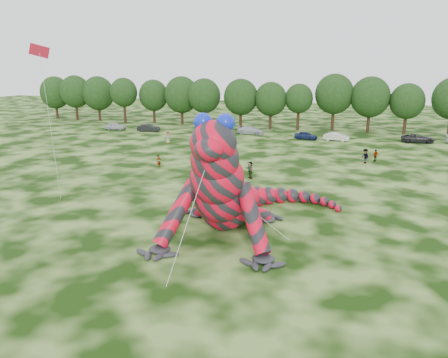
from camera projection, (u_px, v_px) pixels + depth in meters
name	position (u px, v px, depth m)	size (l,w,h in m)	color
ground	(169.00, 243.00, 30.60)	(240.00, 240.00, 0.00)	#16330A
inflatable_gecko	(228.00, 168.00, 32.79)	(15.54, 18.46, 9.23)	red
flying_kite	(41.00, 62.00, 33.69)	(2.76, 3.83, 14.01)	red
tree_0	(56.00, 98.00, 99.67)	(6.91, 6.22, 9.51)	black
tree_1	(76.00, 98.00, 96.77)	(6.74, 6.07, 9.81)	black
tree_2	(99.00, 99.00, 95.93)	(7.04, 6.34, 9.64)	black
tree_3	(124.00, 100.00, 92.30)	(5.81, 5.23, 9.44)	black
tree_4	(154.00, 101.00, 92.14)	(6.22, 5.60, 9.06)	black
tree_5	(182.00, 100.00, 89.93)	(7.16, 6.44, 9.80)	black
tree_6	(204.00, 103.00, 86.76)	(6.52, 5.86, 9.49)	black
tree_7	(241.00, 104.00, 84.74)	(6.68, 6.01, 9.48)	black
tree_8	(271.00, 106.00, 83.30)	(6.14, 5.53, 8.94)	black
tree_9	(299.00, 107.00, 82.16)	(5.27, 4.74, 8.68)	black
tree_10	(334.00, 102.00, 81.26)	(7.09, 6.38, 10.50)	black
tree_11	(370.00, 105.00, 79.14)	(7.01, 6.31, 10.07)	black
tree_12	(406.00, 109.00, 77.08)	(5.99, 5.39, 8.97)	black
car_0	(115.00, 126.00, 83.38)	(1.61, 4.00, 1.36)	silver
car_1	(148.00, 128.00, 81.08)	(1.44, 4.12, 1.36)	black
car_2	(213.00, 129.00, 79.09)	(2.34, 5.08, 1.41)	maroon
car_3	(250.00, 130.00, 77.91)	(1.96, 4.83, 1.40)	#B8BBC2
car_4	(306.00, 136.00, 72.57)	(1.53, 3.81, 1.30)	#16234F
car_5	(336.00, 137.00, 71.29)	(1.42, 4.06, 1.34)	beige
car_6	(418.00, 138.00, 69.57)	(2.28, 4.95, 1.37)	black
spectator_3	(376.00, 155.00, 56.09)	(0.91, 0.38, 1.56)	gray
spectator_0	(159.00, 162.00, 52.36)	(0.61, 0.40, 1.67)	gray
spectator_1	(226.00, 159.00, 54.16)	(0.77, 0.60, 1.58)	gray
spectator_5	(250.00, 170.00, 47.83)	(1.74, 0.55, 1.88)	gray
spectator_4	(168.00, 138.00, 68.77)	(0.90, 0.59, 1.84)	gray
spectator_2	(365.00, 156.00, 54.92)	(1.22, 0.70, 1.88)	gray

